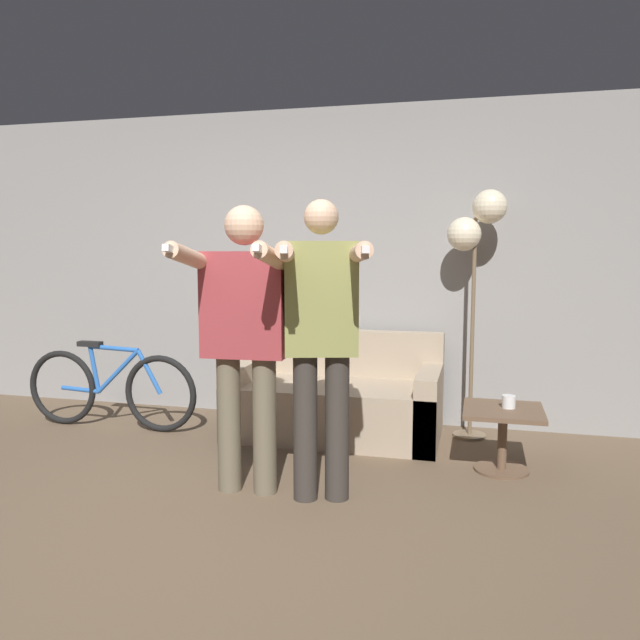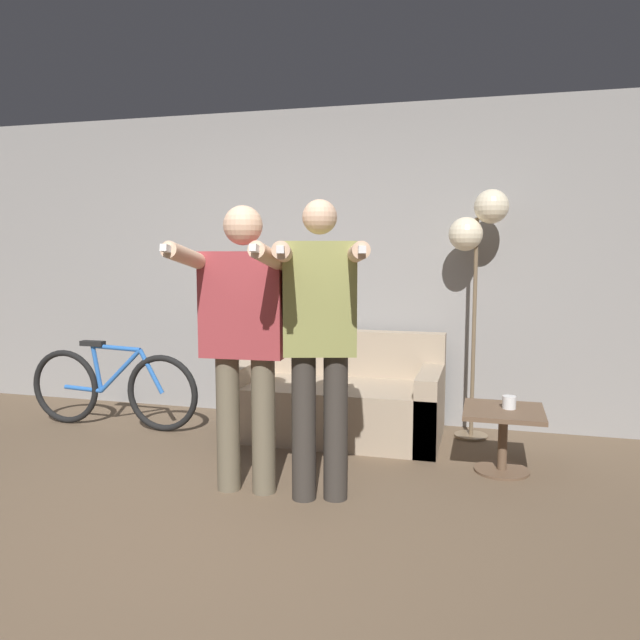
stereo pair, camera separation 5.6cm
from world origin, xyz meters
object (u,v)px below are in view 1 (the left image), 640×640
(floor_lamp, at_px, (476,233))
(cup, at_px, (509,402))
(person_right, at_px, (321,331))
(couch, at_px, (336,401))
(side_table, at_px, (503,425))
(bicycle, at_px, (110,388))
(cat, at_px, (329,321))
(person_left, at_px, (244,327))

(floor_lamp, distance_m, cup, 1.32)
(floor_lamp, bearing_deg, person_right, -119.13)
(couch, bearing_deg, floor_lamp, 11.23)
(side_table, bearing_deg, bicycle, 175.58)
(cup, bearing_deg, cat, 150.47)
(couch, bearing_deg, person_right, -80.73)
(couch, height_order, cup, couch)
(person_right, bearing_deg, person_left, 163.82)
(bicycle, bearing_deg, side_table, -4.42)
(person_left, bearing_deg, side_table, 23.37)
(couch, bearing_deg, person_left, -101.36)
(couch, distance_m, person_right, 1.47)
(cat, xyz_separation_m, cup, (1.39, -0.79, -0.40))
(person_right, distance_m, cat, 1.61)
(person_right, xyz_separation_m, bicycle, (-2.01, 0.99, -0.66))
(person_left, relative_size, cup, 19.48)
(cat, height_order, cup, cat)
(cup, bearing_deg, side_table, -140.83)
(bicycle, bearing_deg, person_left, -32.54)
(person_right, xyz_separation_m, floor_lamp, (0.82, 1.47, 0.57))
(person_left, relative_size, person_right, 0.99)
(cat, distance_m, bicycle, 1.85)
(couch, distance_m, side_table, 1.34)
(person_right, bearing_deg, floor_lamp, 44.88)
(person_left, relative_size, bicycle, 1.12)
(couch, relative_size, person_right, 0.93)
(side_table, bearing_deg, person_left, -153.10)
(person_left, distance_m, cat, 1.58)
(person_right, relative_size, cup, 19.77)
(person_right, relative_size, bicycle, 1.14)
(floor_lamp, relative_size, side_table, 3.73)
(cup, bearing_deg, person_left, -152.80)
(cat, height_order, side_table, cat)
(floor_lamp, relative_size, cup, 21.64)
(cat, xyz_separation_m, floor_lamp, (1.15, -0.10, 0.71))
(couch, relative_size, person_left, 0.95)
(floor_lamp, distance_m, side_table, 1.46)
(person_left, bearing_deg, person_right, -3.73)
(person_left, height_order, side_table, person_left)
(person_right, distance_m, side_table, 1.45)
(floor_lamp, xyz_separation_m, side_table, (0.21, -0.71, -1.26))
(floor_lamp, relative_size, bicycle, 1.25)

